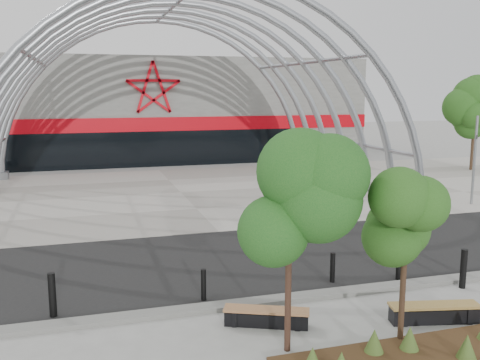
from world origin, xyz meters
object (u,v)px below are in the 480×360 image
bench_0 (266,317)px  bollard_2 (333,268)px  street_tree_1 (406,225)px  street_tree_0 (289,213)px  bench_1 (434,313)px  signal_pole (475,159)px

bench_0 → bollard_2: bollard_2 is taller
street_tree_1 → street_tree_0: bearing=171.4°
bench_1 → street_tree_0: bearing=-175.2°
bench_1 → bench_0: bearing=166.5°
bench_0 → bollard_2: (2.81, 2.19, 0.25)m
street_tree_0 → bench_0: street_tree_0 is taller
street_tree_1 → bench_1: (1.40, 0.72, -2.49)m
street_tree_0 → bench_1: 4.88m
signal_pole → street_tree_0: (-14.14, -11.33, 0.79)m
bench_0 → bench_1: size_ratio=0.91×
bollard_2 → street_tree_0: bearing=-128.6°
signal_pole → bench_0: (-14.17, -10.04, -2.07)m
signal_pole → bench_1: bearing=-132.8°
street_tree_1 → bench_0: (-2.58, 1.68, -2.51)m
bollard_2 → bench_0: bearing=-142.0°
street_tree_1 → bench_1: street_tree_1 is taller
street_tree_1 → bench_1: bearing=27.1°
street_tree_0 → bench_0: 3.14m
street_tree_0 → street_tree_1: size_ratio=1.13×
street_tree_1 → signal_pole: bearing=45.3°
signal_pole → street_tree_0: bearing=-141.3°
signal_pole → street_tree_1: bearing=-134.7°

